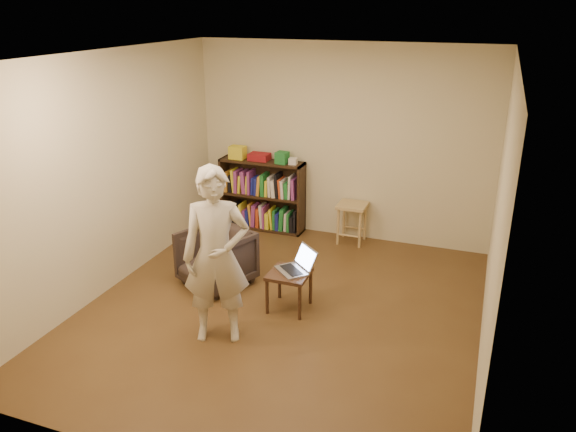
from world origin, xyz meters
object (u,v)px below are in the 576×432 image
(stool, at_px, (352,211))
(armchair, at_px, (216,258))
(side_table, at_px, (289,279))
(bookshelf, at_px, (263,199))
(person, at_px, (216,256))
(laptop, at_px, (297,265))

(stool, xyz_separation_m, armchair, (-1.15, -1.72, -0.11))
(stool, relative_size, side_table, 1.29)
(stool, relative_size, armchair, 0.76)
(bookshelf, distance_m, armchair, 1.79)
(bookshelf, bearing_deg, person, -75.79)
(person, bearing_deg, bookshelf, 81.49)
(bookshelf, xyz_separation_m, armchair, (0.17, -1.78, -0.11))
(side_table, bearing_deg, laptop, 53.12)
(bookshelf, height_order, armchair, bookshelf)
(stool, distance_m, side_table, 1.96)
(armchair, xyz_separation_m, side_table, (0.97, -0.23, 0.03))
(laptop, distance_m, person, 1.03)
(stool, bearing_deg, bookshelf, 177.22)
(stool, bearing_deg, laptop, -93.58)
(armchair, height_order, laptop, laptop)
(stool, xyz_separation_m, laptop, (-0.12, -1.87, 0.04))
(stool, relative_size, person, 0.32)
(bookshelf, bearing_deg, stool, -2.78)
(laptop, height_order, person, person)
(bookshelf, relative_size, laptop, 2.47)
(bookshelf, distance_m, stool, 1.32)
(laptop, bearing_deg, armchair, -145.98)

